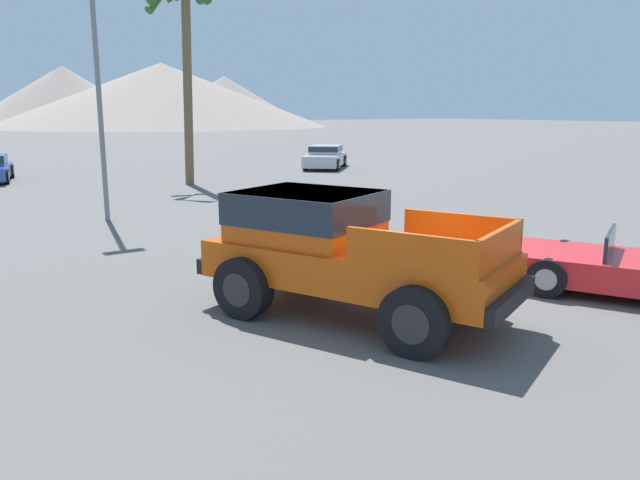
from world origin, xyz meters
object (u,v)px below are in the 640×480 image
(orange_pickup_truck, at_px, (338,246))
(parked_car_silver, at_px, (325,157))
(street_lamp_post, at_px, (95,45))
(red_convertible_car, at_px, (639,271))
(palm_tree_tall, at_px, (181,26))

(orange_pickup_truck, xyz_separation_m, parked_car_silver, (13.60, 20.40, -0.44))
(parked_car_silver, distance_m, street_lamp_post, 17.90)
(red_convertible_car, relative_size, street_lamp_post, 0.57)
(parked_car_silver, xyz_separation_m, street_lamp_post, (-14.29, -9.94, 4.20))
(red_convertible_car, relative_size, palm_tree_tall, 0.54)
(palm_tree_tall, bearing_deg, orange_pickup_truck, -104.56)
(orange_pickup_truck, xyz_separation_m, red_convertible_car, (4.76, -2.08, -0.64))
(red_convertible_car, distance_m, parked_car_silver, 24.16)
(orange_pickup_truck, relative_size, palm_tree_tall, 0.60)
(parked_car_silver, distance_m, palm_tree_tall, 11.20)
(orange_pickup_truck, xyz_separation_m, palm_tree_tall, (4.50, 17.32, 5.31))
(street_lamp_post, xyz_separation_m, palm_tree_tall, (5.19, 6.85, 1.55))
(orange_pickup_truck, distance_m, red_convertible_car, 5.23)
(street_lamp_post, bearing_deg, orange_pickup_truck, -86.24)
(orange_pickup_truck, relative_size, red_convertible_car, 1.12)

